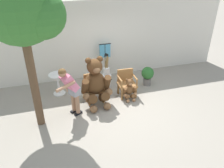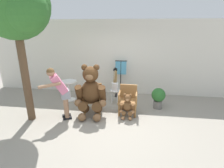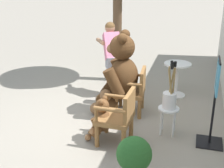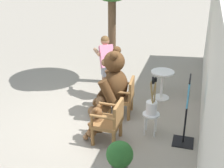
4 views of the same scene
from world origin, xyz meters
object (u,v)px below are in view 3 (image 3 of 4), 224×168
(round_side_table, at_px, (177,76))
(clothing_display_stand, at_px, (215,101))
(teddy_bear_large, at_px, (119,74))
(potted_plant, at_px, (134,159))
(teddy_bear_small, at_px, (101,119))
(wooden_chair_left, at_px, (133,90))
(person_visitor, at_px, (112,53))
(white_stool, at_px, (168,114))
(brush_bucket, at_px, (170,97))
(wooden_chair_right, at_px, (118,115))

(round_side_table, height_order, clothing_display_stand, clothing_display_stand)
(teddy_bear_large, relative_size, potted_plant, 2.25)
(teddy_bear_small, xyz_separation_m, clothing_display_stand, (-0.34, 1.66, 0.37))
(wooden_chair_left, xyz_separation_m, clothing_display_stand, (0.75, 1.38, 0.26))
(round_side_table, bearing_deg, potted_plant, -4.85)
(person_visitor, height_order, white_stool, person_visitor)
(white_stool, bearing_deg, teddy_bear_small, -64.48)
(brush_bucket, relative_size, round_side_table, 1.10)
(teddy_bear_large, bearing_deg, potted_plant, 19.25)
(teddy_bear_large, relative_size, teddy_bear_small, 2.12)
(potted_plant, bearing_deg, brush_bucket, 169.37)
(teddy_bear_large, bearing_deg, teddy_bear_small, -0.91)
(brush_bucket, height_order, clothing_display_stand, clothing_display_stand)
(person_visitor, relative_size, clothing_display_stand, 1.11)
(teddy_bear_small, distance_m, brush_bucket, 1.14)
(wooden_chair_left, relative_size, teddy_bear_large, 0.56)
(wooden_chair_left, relative_size, white_stool, 1.87)
(wooden_chair_left, distance_m, teddy_bear_large, 0.39)
(white_stool, relative_size, potted_plant, 0.68)
(white_stool, distance_m, round_side_table, 1.65)
(wooden_chair_left, bearing_deg, teddy_bear_small, -14.54)
(clothing_display_stand, bearing_deg, person_visitor, -127.05)
(brush_bucket, bearing_deg, wooden_chair_left, -130.45)
(person_visitor, distance_m, round_side_table, 1.43)
(wooden_chair_left, relative_size, round_side_table, 1.19)
(wooden_chair_left, distance_m, wooden_chair_right, 1.08)
(wooden_chair_left, height_order, teddy_bear_large, teddy_bear_large)
(wooden_chair_left, xyz_separation_m, round_side_table, (-1.04, 0.71, -0.01))
(wooden_chair_right, height_order, teddy_bear_small, wooden_chair_right)
(brush_bucket, relative_size, clothing_display_stand, 0.58)
(round_side_table, xyz_separation_m, clothing_display_stand, (1.78, 0.68, 0.27))
(wooden_chair_left, relative_size, clothing_display_stand, 0.63)
(teddy_bear_large, bearing_deg, clothing_display_stand, 65.96)
(person_visitor, distance_m, clothing_display_stand, 2.51)
(wooden_chair_left, bearing_deg, brush_bucket, 49.55)
(person_visitor, bearing_deg, clothing_display_stand, 52.95)
(brush_bucket, bearing_deg, white_stool, -110.92)
(wooden_chair_left, relative_size, person_visitor, 0.57)
(wooden_chair_left, bearing_deg, round_side_table, 145.71)
(wooden_chair_right, xyz_separation_m, round_side_table, (-2.12, 0.71, -0.01))
(teddy_bear_small, distance_m, person_visitor, 1.95)
(person_visitor, xyz_separation_m, clothing_display_stand, (1.51, 2.00, -0.19))
(teddy_bear_large, xyz_separation_m, brush_bucket, (0.60, 0.98, -0.10))
(teddy_bear_large, distance_m, clothing_display_stand, 1.80)
(white_stool, height_order, round_side_table, round_side_table)
(teddy_bear_large, xyz_separation_m, clothing_display_stand, (0.73, 1.65, -0.03))
(clothing_display_stand, bearing_deg, brush_bucket, -101.56)
(wooden_chair_left, distance_m, teddy_bear_small, 1.12)
(white_stool, bearing_deg, wooden_chair_left, -130.51)
(wooden_chair_right, bearing_deg, teddy_bear_small, -90.56)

